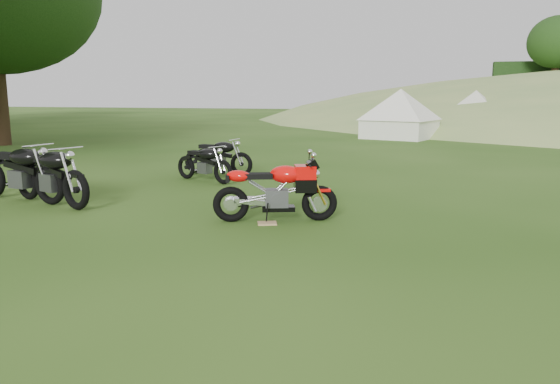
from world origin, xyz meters
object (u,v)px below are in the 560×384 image
(plywood_board, at_px, (267,223))
(vintage_moto_c, at_px, (204,162))
(vintage_moto_d, at_px, (218,155))
(tent_mid, at_px, (475,110))
(tent_left, at_px, (400,112))
(vintage_moto_a, at_px, (50,173))
(vintage_moto_b, at_px, (19,170))
(sport_motorcycle, at_px, (275,186))

(plywood_board, distance_m, vintage_moto_c, 4.28)
(plywood_board, xyz_separation_m, vintage_moto_d, (-2.59, 4.49, 0.46))
(vintage_moto_d, height_order, tent_mid, tent_mid)
(plywood_board, bearing_deg, vintage_moto_c, 125.96)
(vintage_moto_c, bearing_deg, vintage_moto_d, 118.73)
(vintage_moto_d, bearing_deg, tent_left, 81.40)
(plywood_board, distance_m, vintage_moto_a, 4.13)
(vintage_moto_b, relative_size, tent_left, 0.81)
(vintage_moto_a, distance_m, vintage_moto_c, 3.47)
(plywood_board, bearing_deg, tent_left, 86.62)
(sport_motorcycle, bearing_deg, plywood_board, -126.87)
(vintage_moto_a, distance_m, vintage_moto_b, 0.78)
(plywood_board, height_order, tent_mid, tent_mid)
(sport_motorcycle, relative_size, vintage_moto_b, 0.84)
(vintage_moto_b, distance_m, tent_mid, 22.59)
(vintage_moto_b, relative_size, vintage_moto_c, 1.30)
(tent_mid, bearing_deg, vintage_moto_c, -98.14)
(vintage_moto_c, height_order, vintage_moto_d, vintage_moto_d)
(vintage_moto_c, relative_size, tent_left, 0.62)
(vintage_moto_c, xyz_separation_m, vintage_moto_d, (-0.09, 1.04, 0.03))
(vintage_moto_c, bearing_deg, sport_motorcycle, -27.65)
(vintage_moto_d, bearing_deg, vintage_moto_c, -77.38)
(plywood_board, bearing_deg, vintage_moto_b, 174.11)
(vintage_moto_b, bearing_deg, tent_left, 81.39)
(sport_motorcycle, height_order, vintage_moto_b, vintage_moto_b)
(vintage_moto_a, xyz_separation_m, vintage_moto_b, (-0.76, 0.14, 0.01))
(vintage_moto_c, bearing_deg, vintage_moto_b, -104.55)
(sport_motorcycle, xyz_separation_m, vintage_moto_d, (-2.66, 4.27, -0.08))
(plywood_board, bearing_deg, tent_mid, 78.31)
(plywood_board, height_order, vintage_moto_a, vintage_moto_a)
(tent_left, bearing_deg, vintage_moto_c, -86.71)
(vintage_moto_b, distance_m, tent_left, 17.20)
(vintage_moto_a, height_order, tent_mid, tent_mid)
(tent_mid, bearing_deg, tent_left, -114.20)
(tent_left, bearing_deg, vintage_moto_d, -88.29)
(plywood_board, relative_size, vintage_moto_b, 0.13)
(vintage_moto_d, distance_m, tent_left, 12.72)
(plywood_board, relative_size, vintage_moto_d, 0.16)
(sport_motorcycle, height_order, tent_mid, tent_mid)
(tent_left, xyz_separation_m, tent_mid, (3.38, 4.44, -0.01))
(tent_mid, bearing_deg, sport_motorcycle, -88.51)
(tent_left, bearing_deg, sport_motorcycle, -75.13)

